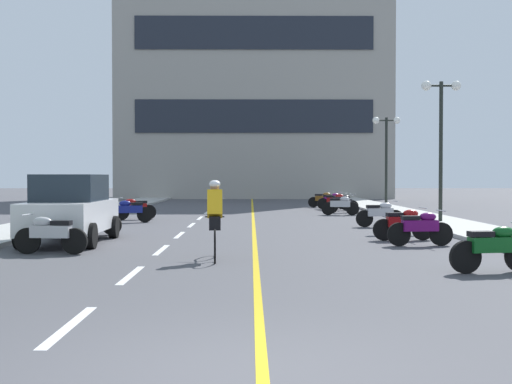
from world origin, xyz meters
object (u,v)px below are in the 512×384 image
at_px(motorcycle_7, 130,210).
at_px(motorcycle_10, 343,203).
at_px(motorcycle_9, 341,205).
at_px(parked_car_near, 71,209).
at_px(motorcycle_5, 94,219).
at_px(motorcycle_13, 323,199).
at_px(motorcycle_1, 494,247).
at_px(street_lamp_mid, 441,119).
at_px(motorcycle_3, 420,227).
at_px(cyclist_rider, 215,218).
at_px(motorcycle_8, 135,208).
at_px(motorcycle_4, 404,223).
at_px(motorcycle_2, 50,234).
at_px(motorcycle_6, 380,214).
at_px(street_lamp_far, 386,141).
at_px(motorcycle_12, 332,200).
at_px(motorcycle_11, 336,201).

relative_size(motorcycle_7, motorcycle_10, 1.01).
bearing_deg(motorcycle_9, parked_car_near, -125.62).
xyz_separation_m(motorcycle_5, motorcycle_13, (8.88, 17.23, 0.00)).
relative_size(motorcycle_1, motorcycle_9, 1.00).
height_order(street_lamp_mid, motorcycle_3, street_lamp_mid).
bearing_deg(cyclist_rider, motorcycle_10, 73.71).
distance_m(motorcycle_8, motorcycle_9, 9.29).
height_order(motorcycle_4, motorcycle_9, same).
distance_m(motorcycle_2, motorcycle_6, 12.04).
height_order(motorcycle_7, motorcycle_10, same).
bearing_deg(motorcycle_1, motorcycle_5, 139.50).
distance_m(motorcycle_6, motorcycle_8, 10.05).
height_order(street_lamp_far, motorcycle_5, street_lamp_far).
height_order(parked_car_near, cyclist_rider, parked_car_near).
xyz_separation_m(motorcycle_3, motorcycle_4, (-0.09, 1.44, 0.00)).
relative_size(street_lamp_far, motorcycle_13, 2.79).
bearing_deg(motorcycle_6, motorcycle_8, 156.79).
relative_size(motorcycle_3, motorcycle_12, 1.02).
xyz_separation_m(motorcycle_7, motorcycle_8, (-0.12, 1.78, 0.00)).
distance_m(motorcycle_10, motorcycle_13, 5.34).
bearing_deg(parked_car_near, motorcycle_4, 4.19).
relative_size(motorcycle_6, cyclist_rider, 0.96).
relative_size(motorcycle_5, motorcycle_11, 1.02).
height_order(motorcycle_9, motorcycle_11, same).
relative_size(motorcycle_3, motorcycle_8, 1.04).
bearing_deg(motorcycle_8, motorcycle_3, -48.39).
bearing_deg(motorcycle_13, street_lamp_far, -42.52).
bearing_deg(street_lamp_mid, motorcycle_9, 117.56).
height_order(motorcycle_7, motorcycle_11, same).
distance_m(motorcycle_1, motorcycle_3, 4.62).
xyz_separation_m(street_lamp_mid, motorcycle_11, (-2.59, 9.78, -3.42)).
bearing_deg(motorcycle_2, motorcycle_12, 66.37).
height_order(motorcycle_4, motorcycle_10, same).
relative_size(street_lamp_mid, motorcycle_6, 3.03).
distance_m(motorcycle_3, cyclist_rider, 5.78).
bearing_deg(motorcycle_7, motorcycle_6, -13.43).
height_order(motorcycle_3, motorcycle_11, same).
distance_m(motorcycle_4, motorcycle_13, 19.04).
distance_m(motorcycle_7, motorcycle_10, 11.31).
height_order(parked_car_near, motorcycle_12, parked_car_near).
bearing_deg(motorcycle_8, motorcycle_13, 49.40).
distance_m(street_lamp_mid, motorcycle_2, 15.18).
xyz_separation_m(motorcycle_4, motorcycle_9, (-0.14, 11.69, 0.00)).
relative_size(street_lamp_mid, parked_car_near, 1.22).
relative_size(motorcycle_13, cyclist_rider, 0.96).
height_order(motorcycle_5, cyclist_rider, cyclist_rider).
bearing_deg(motorcycle_2, cyclist_rider, -15.16).
bearing_deg(motorcycle_12, motorcycle_4, -90.62).
distance_m(motorcycle_4, motorcycle_9, 11.69).
relative_size(motorcycle_1, motorcycle_13, 0.99).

